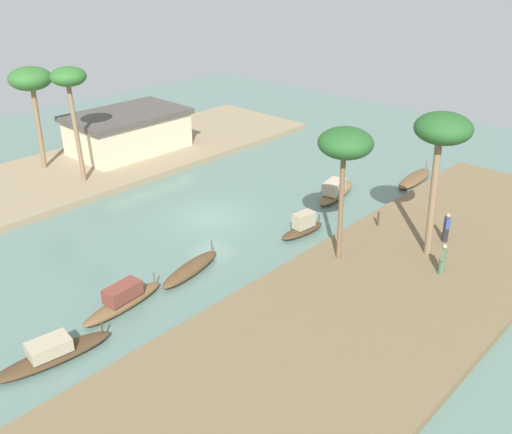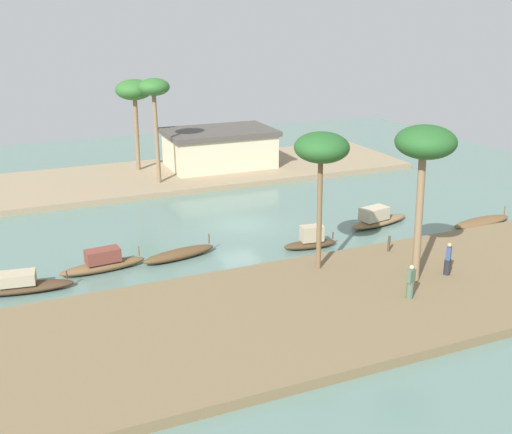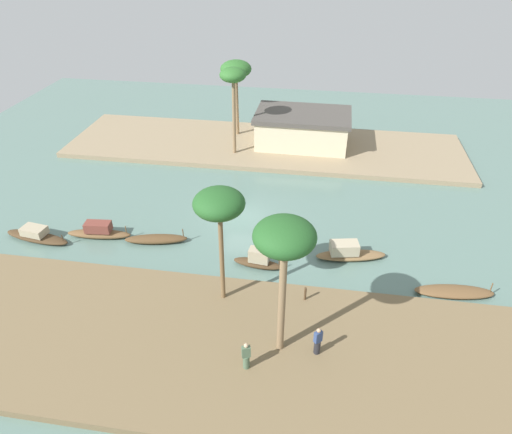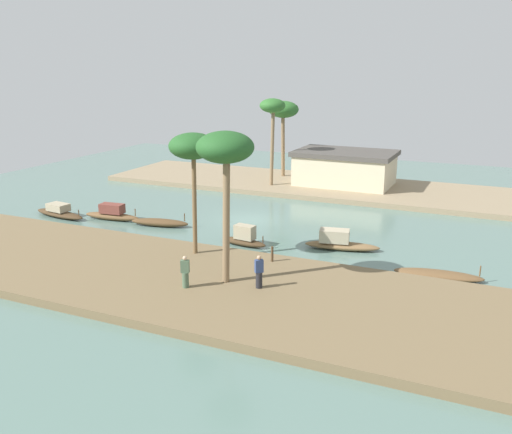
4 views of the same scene
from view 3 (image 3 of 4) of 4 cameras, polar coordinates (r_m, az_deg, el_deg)
name	(u,v)px [view 3 (image 3 of 4)]	position (r m, az deg, el deg)	size (l,w,h in m)	color
river_water	(241,217)	(34.41, -1.90, -0.01)	(63.46, 63.46, 0.00)	slate
riverbank_left	(196,344)	(24.89, -7.46, -15.51)	(38.10, 10.45, 0.44)	brown
riverbank_right	(264,146)	(45.32, 1.06, 8.90)	(38.10, 10.45, 0.44)	#937F60
sampan_foreground	(36,236)	(35.25, -25.77, -2.10)	(5.08, 1.85, 1.04)	#47331E
sampan_open_hull	(258,260)	(29.36, 0.28, -5.44)	(3.28, 1.22, 1.36)	#47331E
sampan_downstream_large	(348,253)	(30.65, 11.48, -4.39)	(4.77, 2.03, 1.26)	brown
sampan_with_red_awning	(156,239)	(32.34, -12.38, -2.71)	(4.43, 1.78, 1.06)	brown
sampan_near_left_bank	(454,292)	(29.97, 23.52, -8.56)	(4.78, 1.70, 0.96)	brown
sampan_upstream_small	(99,232)	(33.84, -19.06, -1.76)	(4.59, 1.38, 1.22)	brown
person_on_near_bank	(318,342)	(23.68, 7.71, -15.23)	(0.47, 0.47, 1.69)	#232328
person_by_mooring	(246,357)	(22.92, -1.23, -17.06)	(0.47, 0.42, 1.64)	#4C664C
mooring_post	(305,294)	(26.58, 6.17, -9.51)	(0.14, 0.14, 0.87)	#4C3823
palm_tree_left_near	(219,205)	(23.25, -4.64, 1.47)	(2.71, 2.71, 7.05)	brown
palm_tree_left_far	(284,241)	(19.91, 3.58, -2.95)	(2.83, 2.83, 7.65)	#7F6647
palm_tree_right_tall	(236,71)	(45.38, -2.52, 17.80)	(2.96, 2.96, 7.39)	#7F6647
palm_tree_right_short	(233,79)	(41.18, -2.90, 16.88)	(2.32, 2.32, 7.86)	#7F6647
riverside_building	(302,128)	(44.92, 5.83, 11.00)	(9.08, 6.02, 3.11)	beige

